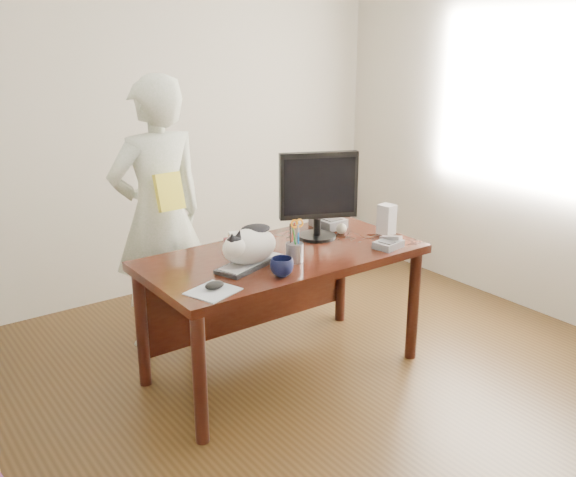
# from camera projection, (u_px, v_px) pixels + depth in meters

# --- Properties ---
(room) EXTENTS (4.50, 4.50, 4.50)m
(room) POSITION_uv_depth(u_px,v_px,m) (357.00, 167.00, 3.01)
(room) COLOR black
(room) RESTS_ON ground
(desk) EXTENTS (1.60, 0.80, 0.75)m
(desk) POSITION_uv_depth(u_px,v_px,m) (275.00, 273.00, 3.76)
(desk) COLOR black
(desk) RESTS_ON ground
(keyboard) EXTENTS (0.45, 0.29, 0.03)m
(keyboard) POSITION_uv_depth(u_px,v_px,m) (250.00, 263.00, 3.46)
(keyboard) COLOR black
(keyboard) RESTS_ON desk
(cat) EXTENTS (0.40, 0.29, 0.23)m
(cat) POSITION_uv_depth(u_px,v_px,m) (248.00, 245.00, 3.41)
(cat) COLOR silver
(cat) RESTS_ON keyboard
(monitor) EXTENTS (0.45, 0.31, 0.53)m
(monitor) POSITION_uv_depth(u_px,v_px,m) (318.00, 191.00, 3.81)
(monitor) COLOR black
(monitor) RESTS_ON desk
(pen_cup) EXTENTS (0.10, 0.10, 0.24)m
(pen_cup) POSITION_uv_depth(u_px,v_px,m) (295.00, 250.00, 3.50)
(pen_cup) COLOR gray
(pen_cup) RESTS_ON desk
(mousepad) EXTENTS (0.27, 0.26, 0.01)m
(mousepad) POSITION_uv_depth(u_px,v_px,m) (213.00, 291.00, 3.11)
(mousepad) COLOR #B1B7BD
(mousepad) RESTS_ON desk
(mouse) EXTENTS (0.12, 0.09, 0.04)m
(mouse) POSITION_uv_depth(u_px,v_px,m) (214.00, 285.00, 3.13)
(mouse) COLOR black
(mouse) RESTS_ON mousepad
(coffee_mug) EXTENTS (0.17, 0.17, 0.10)m
(coffee_mug) POSITION_uv_depth(u_px,v_px,m) (282.00, 267.00, 3.30)
(coffee_mug) COLOR black
(coffee_mug) RESTS_ON desk
(phone) EXTENTS (0.18, 0.16, 0.07)m
(phone) POSITION_uv_depth(u_px,v_px,m) (389.00, 243.00, 3.74)
(phone) COLOR #5A5A5E
(phone) RESTS_ON desk
(speaker) EXTENTS (0.09, 0.10, 0.19)m
(speaker) POSITION_uv_depth(u_px,v_px,m) (387.00, 219.00, 3.97)
(speaker) COLOR #9C9C9F
(speaker) RESTS_ON desk
(baseball) EXTENTS (0.07, 0.07, 0.07)m
(baseball) POSITION_uv_depth(u_px,v_px,m) (341.00, 229.00, 3.99)
(baseball) COLOR beige
(baseball) RESTS_ON desk
(book_stack) EXTENTS (0.24, 0.22, 0.08)m
(book_stack) POSITION_uv_depth(u_px,v_px,m) (243.00, 240.00, 3.78)
(book_stack) COLOR #54161A
(book_stack) RESTS_ON desk
(calculator) EXTENTS (0.17, 0.22, 0.06)m
(calculator) POSITION_uv_depth(u_px,v_px,m) (328.00, 222.00, 4.13)
(calculator) COLOR #5A5A5E
(calculator) RESTS_ON desk
(person) EXTENTS (0.65, 0.44, 1.72)m
(person) POSITION_uv_depth(u_px,v_px,m) (159.00, 216.00, 3.98)
(person) COLOR white
(person) RESTS_ON ground
(held_book) EXTENTS (0.17, 0.10, 0.23)m
(held_book) POSITION_uv_depth(u_px,v_px,m) (169.00, 192.00, 3.79)
(held_book) COLOR yellow
(held_book) RESTS_ON person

